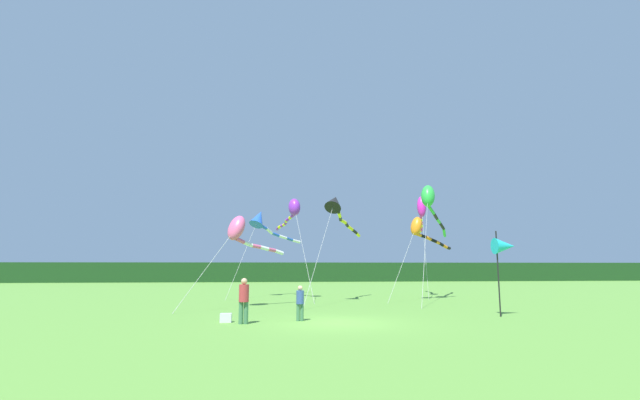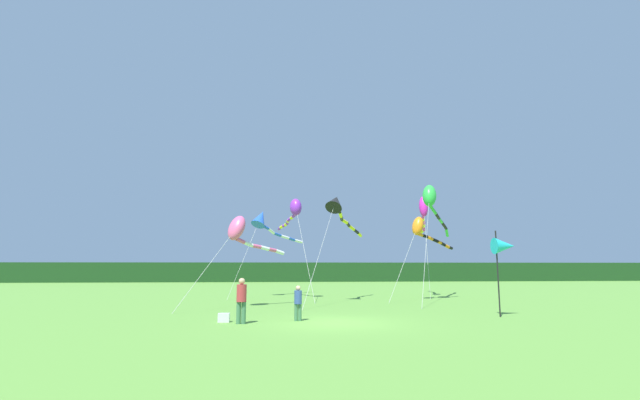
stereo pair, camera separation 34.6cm
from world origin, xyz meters
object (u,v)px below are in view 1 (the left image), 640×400
kite_purple (293,210)px  kite_black (336,206)px  person_child (300,301)px  kite_orange (420,230)px  kite_rainbow (239,230)px  kite_green (430,201)px  banner_flag_pole (504,247)px  kite_magenta (421,212)px  cooler_box (226,318)px  person_adult (244,298)px  kite_blue (262,221)px

kite_purple → kite_black: kite_black is taller
person_child → kite_orange: kite_orange is taller
kite_rainbow → kite_green: size_ratio=0.46×
banner_flag_pole → kite_green: 9.85m
kite_rainbow → kite_magenta: 14.32m
kite_rainbow → kite_orange: size_ratio=0.94×
person_child → kite_green: bearing=47.9°
cooler_box → kite_black: 12.21m
person_adult → kite_green: bearing=43.8°
person_adult → person_child: bearing=18.6°
kite_purple → kite_green: kite_green is taller
banner_flag_pole → kite_magenta: size_ratio=0.51×
kite_rainbow → kite_orange: 11.70m
kite_green → person_adult: bearing=-136.2°
kite_rainbow → kite_magenta: (12.23, 7.18, 1.99)m
kite_magenta → cooler_box: bearing=-132.8°
cooler_box → kite_purple: bearing=75.5°
person_adult → banner_flag_pole: banner_flag_pole is taller
kite_green → kite_black: size_ratio=1.20×
person_adult → kite_blue: 15.41m
banner_flag_pole → kite_magenta: bearing=87.2°
kite_purple → kite_orange: kite_purple is taller
kite_rainbow → kite_green: bearing=18.7°
kite_purple → kite_magenta: size_ratio=0.94×
kite_blue → kite_magenta: bearing=-5.0°
kite_blue → kite_purple: 3.28m
kite_rainbow → kite_magenta: kite_magenta is taller
person_child → banner_flag_pole: banner_flag_pole is taller
cooler_box → kite_magenta: kite_magenta is taller
kite_orange → person_adult: bearing=-134.4°
person_child → kite_blue: size_ratio=0.21×
kite_purple → kite_black: bearing=-42.8°
kite_blue → kite_magenta: 11.34m
cooler_box → kite_green: size_ratio=0.04×
person_child → kite_blue: 14.89m
kite_black → banner_flag_pole: bearing=-55.0°
cooler_box → kite_orange: 15.41m
kite_rainbow → kite_purple: (3.04, 5.69, 1.84)m
person_child → kite_rainbow: (-2.83, 5.90, 3.19)m
banner_flag_pole → kite_blue: 17.34m
banner_flag_pole → kite_purple: 14.23m
person_child → kite_green: kite_green is taller
person_child → kite_black: kite_black is taller
kite_blue → kite_orange: kite_blue is taller
kite_magenta → person_adult: bearing=-129.9°
banner_flag_pole → kite_rainbow: (-11.62, 5.30, 1.02)m
banner_flag_pole → kite_magenta: (0.61, 12.47, 3.01)m
kite_green → cooler_box: bearing=-139.6°
kite_black → person_adult: bearing=-116.2°
person_child → kite_magenta: bearing=54.3°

